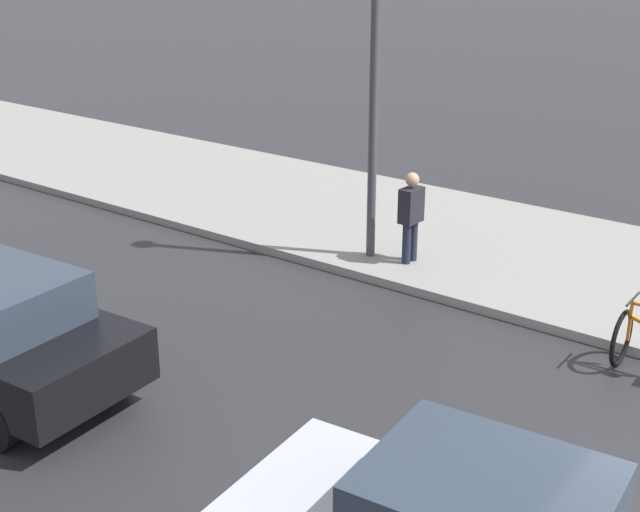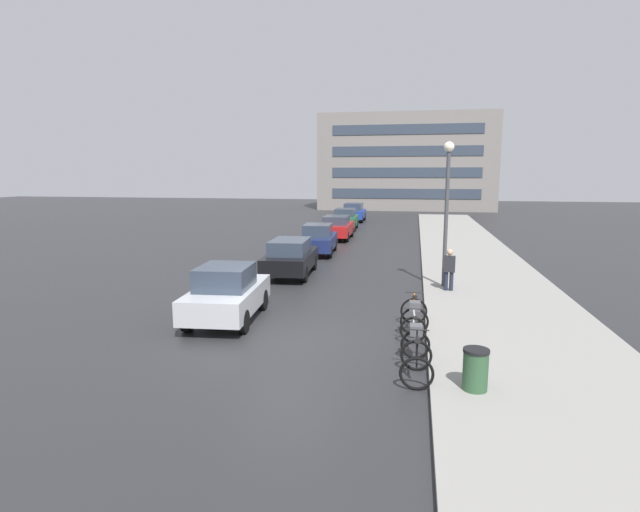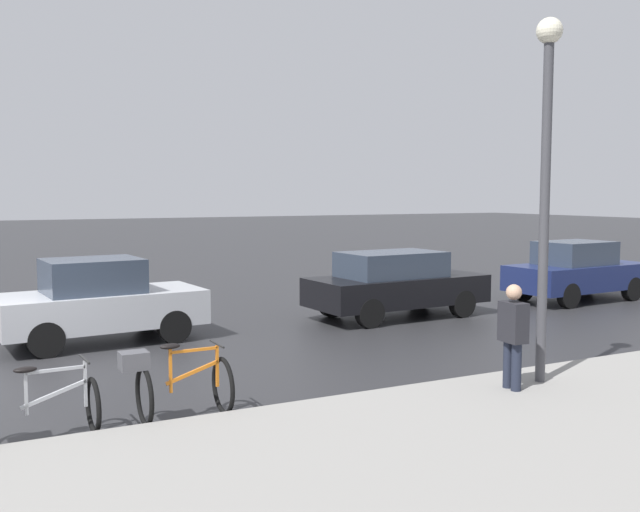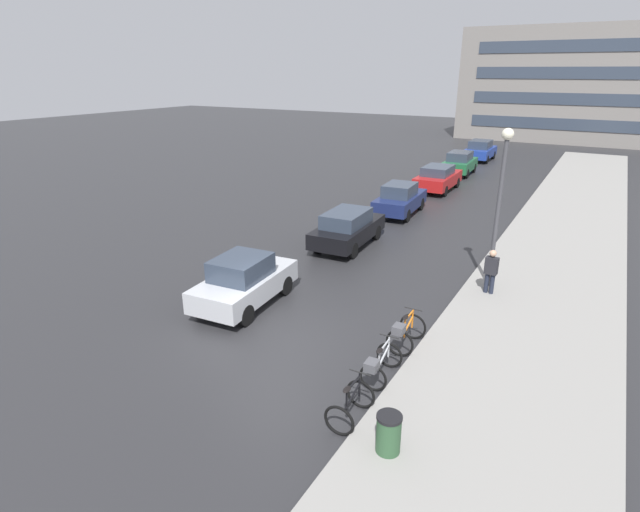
{
  "view_description": "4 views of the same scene",
  "coord_description": "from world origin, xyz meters",
  "px_view_note": "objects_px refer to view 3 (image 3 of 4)",
  "views": [
    {
      "loc": [
        -7.1,
        -0.92,
        5.4
      ],
      "look_at": [
        1.49,
        5.48,
        1.25
      ],
      "focal_mm": 50.0,
      "sensor_mm": 36.0,
      "label": 1
    },
    {
      "loc": [
        3.21,
        -11.87,
        4.23
      ],
      "look_at": [
        0.42,
        2.77,
        1.76
      ],
      "focal_mm": 28.0,
      "sensor_mm": 36.0,
      "label": 2
    },
    {
      "loc": [
        11.95,
        -0.96,
        2.89
      ],
      "look_at": [
        0.75,
        4.77,
        1.77
      ],
      "focal_mm": 40.0,
      "sensor_mm": 36.0,
      "label": 3
    },
    {
      "loc": [
        7.15,
        -9.74,
        7.0
      ],
      "look_at": [
        -0.52,
        3.5,
        1.27
      ],
      "focal_mm": 28.0,
      "sensor_mm": 36.0,
      "label": 4
    }
  ],
  "objects_px": {
    "car_black": "(395,284)",
    "car_navy": "(577,271)",
    "car_silver": "(99,302)",
    "bicycle_third": "(174,382)",
    "streetlamp": "(546,156)",
    "bicycle_second": "(29,403)",
    "pedestrian": "(513,335)"
  },
  "relations": [
    {
      "from": "car_silver",
      "to": "car_navy",
      "type": "bearing_deg",
      "value": 88.66
    },
    {
      "from": "car_black",
      "to": "streetlamp",
      "type": "height_order",
      "value": "streetlamp"
    },
    {
      "from": "bicycle_third",
      "to": "car_silver",
      "type": "distance_m",
      "value": 5.36
    },
    {
      "from": "bicycle_second",
      "to": "car_silver",
      "type": "xyz_separation_m",
      "value": [
        -5.37,
        1.73,
        0.33
      ]
    },
    {
      "from": "car_silver",
      "to": "car_navy",
      "type": "height_order",
      "value": "car_silver"
    },
    {
      "from": "bicycle_second",
      "to": "bicycle_third",
      "type": "relative_size",
      "value": 1.06
    },
    {
      "from": "car_black",
      "to": "car_navy",
      "type": "bearing_deg",
      "value": 89.36
    },
    {
      "from": "car_black",
      "to": "bicycle_second",
      "type": "bearing_deg",
      "value": -58.45
    },
    {
      "from": "bicycle_third",
      "to": "pedestrian",
      "type": "xyz_separation_m",
      "value": [
        1.18,
        4.49,
        0.4
      ]
    },
    {
      "from": "pedestrian",
      "to": "car_navy",
      "type": "bearing_deg",
      "value": 128.25
    },
    {
      "from": "car_silver",
      "to": "streetlamp",
      "type": "height_order",
      "value": "streetlamp"
    },
    {
      "from": "car_silver",
      "to": "streetlamp",
      "type": "relative_size",
      "value": 0.74
    },
    {
      "from": "car_black",
      "to": "streetlamp",
      "type": "bearing_deg",
      "value": -13.76
    },
    {
      "from": "streetlamp",
      "to": "car_silver",
      "type": "bearing_deg",
      "value": -141.28
    },
    {
      "from": "car_silver",
      "to": "pedestrian",
      "type": "xyz_separation_m",
      "value": [
        6.53,
        4.47,
        0.11
      ]
    },
    {
      "from": "bicycle_second",
      "to": "streetlamp",
      "type": "relative_size",
      "value": 0.27
    },
    {
      "from": "bicycle_second",
      "to": "pedestrian",
      "type": "relative_size",
      "value": 0.89
    },
    {
      "from": "car_navy",
      "to": "streetlamp",
      "type": "xyz_separation_m",
      "value": [
        6.1,
        -7.25,
        2.61
      ]
    },
    {
      "from": "bicycle_third",
      "to": "car_black",
      "type": "relative_size",
      "value": 0.32
    },
    {
      "from": "car_silver",
      "to": "bicycle_second",
      "type": "bearing_deg",
      "value": -17.91
    },
    {
      "from": "bicycle_third",
      "to": "streetlamp",
      "type": "height_order",
      "value": "streetlamp"
    },
    {
      "from": "car_navy",
      "to": "car_black",
      "type": "bearing_deg",
      "value": -90.64
    },
    {
      "from": "bicycle_third",
      "to": "streetlamp",
      "type": "distance_m",
      "value": 6.0
    },
    {
      "from": "bicycle_third",
      "to": "car_navy",
      "type": "distance_m",
      "value": 13.4
    },
    {
      "from": "car_silver",
      "to": "pedestrian",
      "type": "distance_m",
      "value": 7.91
    },
    {
      "from": "car_navy",
      "to": "streetlamp",
      "type": "relative_size",
      "value": 0.77
    },
    {
      "from": "bicycle_second",
      "to": "car_black",
      "type": "height_order",
      "value": "car_black"
    },
    {
      "from": "bicycle_third",
      "to": "streetlamp",
      "type": "xyz_separation_m",
      "value": [
        1.04,
        5.15,
        2.9
      ]
    },
    {
      "from": "bicycle_second",
      "to": "bicycle_third",
      "type": "bearing_deg",
      "value": 90.56
    },
    {
      "from": "car_black",
      "to": "car_navy",
      "type": "relative_size",
      "value": 1.04
    },
    {
      "from": "bicycle_third",
      "to": "car_silver",
      "type": "bearing_deg",
      "value": 179.7
    },
    {
      "from": "streetlamp",
      "to": "car_navy",
      "type": "bearing_deg",
      "value": 130.08
    }
  ]
}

